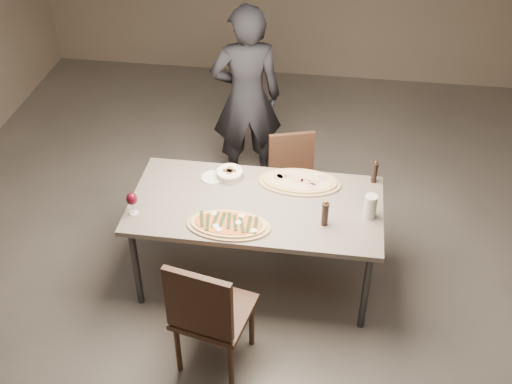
# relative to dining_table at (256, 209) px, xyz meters

# --- Properties ---
(room) EXTENTS (7.00, 7.00, 7.00)m
(room) POSITION_rel_dining_table_xyz_m (0.00, 0.00, 0.71)
(room) COLOR #605A53
(room) RESTS_ON ground
(dining_table) EXTENTS (1.80, 0.90, 0.75)m
(dining_table) POSITION_rel_dining_table_xyz_m (0.00, 0.00, 0.00)
(dining_table) COLOR slate
(dining_table) RESTS_ON ground
(zucchini_pizza) EXTENTS (0.58, 0.32, 0.05)m
(zucchini_pizza) POSITION_rel_dining_table_xyz_m (-0.15, -0.28, 0.07)
(zucchini_pizza) COLOR tan
(zucchini_pizza) RESTS_ON dining_table
(ham_pizza) EXTENTS (0.62, 0.34, 0.04)m
(ham_pizza) POSITION_rel_dining_table_xyz_m (0.29, 0.28, 0.07)
(ham_pizza) COLOR tan
(ham_pizza) RESTS_ON dining_table
(bread_basket) EXTENTS (0.20, 0.20, 0.07)m
(bread_basket) POSITION_rel_dining_table_xyz_m (-0.24, 0.27, 0.10)
(bread_basket) COLOR #F7ECC8
(bread_basket) RESTS_ON dining_table
(oil_dish) EXTENTS (0.14, 0.14, 0.02)m
(oil_dish) POSITION_rel_dining_table_xyz_m (-0.08, -0.24, 0.07)
(oil_dish) COLOR white
(oil_dish) RESTS_ON dining_table
(pepper_mill_left) EXTENTS (0.05, 0.05, 0.19)m
(pepper_mill_left) POSITION_rel_dining_table_xyz_m (0.83, 0.38, 0.14)
(pepper_mill_left) COLOR black
(pepper_mill_left) RESTS_ON dining_table
(pepper_mill_right) EXTENTS (0.05, 0.05, 0.20)m
(pepper_mill_right) POSITION_rel_dining_table_xyz_m (0.50, -0.16, 0.15)
(pepper_mill_right) COLOR black
(pepper_mill_right) RESTS_ON dining_table
(carafe) EXTENTS (0.09, 0.09, 0.18)m
(carafe) POSITION_rel_dining_table_xyz_m (0.80, -0.04, 0.15)
(carafe) COLOR silver
(carafe) RESTS_ON dining_table
(wine_glass) EXTENTS (0.08, 0.08, 0.18)m
(wine_glass) POSITION_rel_dining_table_xyz_m (-0.83, -0.24, 0.18)
(wine_glass) COLOR silver
(wine_glass) RESTS_ON dining_table
(side_plate) EXTENTS (0.17, 0.17, 0.01)m
(side_plate) POSITION_rel_dining_table_xyz_m (-0.37, 0.25, 0.06)
(side_plate) COLOR white
(side_plate) RESTS_ON dining_table
(chair_near) EXTENTS (0.55, 0.55, 0.97)m
(chair_near) POSITION_rel_dining_table_xyz_m (-0.18, -0.88, -0.15)
(chair_near) COLOR #40271B
(chair_near) RESTS_ON ground
(chair_far) EXTENTS (0.50, 0.50, 0.84)m
(chair_far) POSITION_rel_dining_table_xyz_m (0.21, 0.72, -0.22)
(chair_far) COLOR #40271B
(chair_far) RESTS_ON ground
(diner) EXTENTS (0.71, 0.56, 1.70)m
(diner) POSITION_rel_dining_table_xyz_m (-0.27, 1.31, 0.16)
(diner) COLOR black
(diner) RESTS_ON ground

